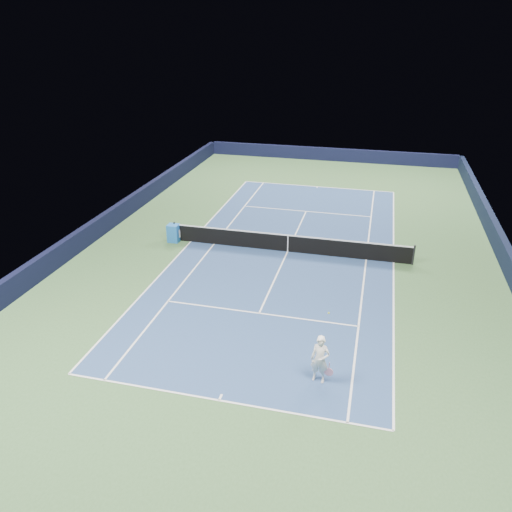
# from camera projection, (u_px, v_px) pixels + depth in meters

# --- Properties ---
(ground) EXTENTS (40.00, 40.00, 0.00)m
(ground) POSITION_uv_depth(u_px,v_px,m) (288.00, 252.00, 26.55)
(ground) COLOR #375B32
(ground) RESTS_ON ground
(wall_far) EXTENTS (22.00, 0.35, 1.10)m
(wall_far) POSITION_uv_depth(u_px,v_px,m) (330.00, 154.00, 43.72)
(wall_far) COLOR black
(wall_far) RESTS_ON ground
(wall_right) EXTENTS (0.35, 40.00, 1.10)m
(wall_right) POSITION_uv_depth(u_px,v_px,m) (509.00, 264.00, 23.94)
(wall_right) COLOR #101832
(wall_right) RESTS_ON ground
(wall_left) EXTENTS (0.35, 40.00, 1.10)m
(wall_left) POSITION_uv_depth(u_px,v_px,m) (103.00, 224.00, 28.69)
(wall_left) COLOR black
(wall_left) RESTS_ON ground
(court_surface) EXTENTS (10.97, 23.77, 0.01)m
(court_surface) POSITION_uv_depth(u_px,v_px,m) (288.00, 252.00, 26.55)
(court_surface) COLOR navy
(court_surface) RESTS_ON ground
(baseline_far) EXTENTS (10.97, 0.08, 0.00)m
(baseline_far) POSITION_uv_depth(u_px,v_px,m) (317.00, 187.00, 36.98)
(baseline_far) COLOR white
(baseline_far) RESTS_ON ground
(baseline_near) EXTENTS (10.97, 0.08, 0.00)m
(baseline_near) POSITION_uv_depth(u_px,v_px,m) (219.00, 400.00, 16.12)
(baseline_near) COLOR white
(baseline_near) RESTS_ON ground
(sideline_doubles_right) EXTENTS (0.08, 23.77, 0.00)m
(sideline_doubles_right) POSITION_uv_depth(u_px,v_px,m) (394.00, 262.00, 25.35)
(sideline_doubles_right) COLOR white
(sideline_doubles_right) RESTS_ON ground
(sideline_doubles_left) EXTENTS (0.08, 23.77, 0.00)m
(sideline_doubles_left) POSITION_uv_depth(u_px,v_px,m) (191.00, 241.00, 27.75)
(sideline_doubles_left) COLOR white
(sideline_doubles_left) RESTS_ON ground
(sideline_singles_right) EXTENTS (0.08, 23.77, 0.00)m
(sideline_singles_right) POSITION_uv_depth(u_px,v_px,m) (366.00, 260.00, 25.65)
(sideline_singles_right) COLOR white
(sideline_singles_right) RESTS_ON ground
(sideline_singles_left) EXTENTS (0.08, 23.77, 0.00)m
(sideline_singles_left) POSITION_uv_depth(u_px,v_px,m) (214.00, 244.00, 27.45)
(sideline_singles_left) COLOR white
(sideline_singles_left) RESTS_ON ground
(service_line_far) EXTENTS (8.23, 0.08, 0.00)m
(service_line_far) POSITION_uv_depth(u_px,v_px,m) (306.00, 211.00, 32.17)
(service_line_far) COLOR white
(service_line_far) RESTS_ON ground
(service_line_near) EXTENTS (8.23, 0.08, 0.00)m
(service_line_near) POSITION_uv_depth(u_px,v_px,m) (259.00, 313.00, 20.93)
(service_line_near) COLOR white
(service_line_near) RESTS_ON ground
(center_service_line) EXTENTS (0.08, 12.80, 0.00)m
(center_service_line) POSITION_uv_depth(u_px,v_px,m) (288.00, 251.00, 26.55)
(center_service_line) COLOR white
(center_service_line) RESTS_ON ground
(center_mark_far) EXTENTS (0.08, 0.30, 0.00)m
(center_mark_far) POSITION_uv_depth(u_px,v_px,m) (317.00, 187.00, 36.85)
(center_mark_far) COLOR white
(center_mark_far) RESTS_ON ground
(center_mark_near) EXTENTS (0.08, 0.30, 0.00)m
(center_mark_near) POSITION_uv_depth(u_px,v_px,m) (220.00, 397.00, 16.25)
(center_mark_near) COLOR white
(center_mark_near) RESTS_ON ground
(tennis_net) EXTENTS (12.90, 0.10, 1.07)m
(tennis_net) POSITION_uv_depth(u_px,v_px,m) (288.00, 243.00, 26.34)
(tennis_net) COLOR black
(tennis_net) RESTS_ON ground
(sponsor_cube) EXTENTS (0.63, 0.55, 1.00)m
(sponsor_cube) POSITION_uv_depth(u_px,v_px,m) (174.00, 233.00, 27.58)
(sponsor_cube) COLOR blue
(sponsor_cube) RESTS_ON ground
(tennis_player) EXTENTS (0.83, 1.29, 2.14)m
(tennis_player) POSITION_uv_depth(u_px,v_px,m) (320.00, 359.00, 16.65)
(tennis_player) COLOR white
(tennis_player) RESTS_ON ground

